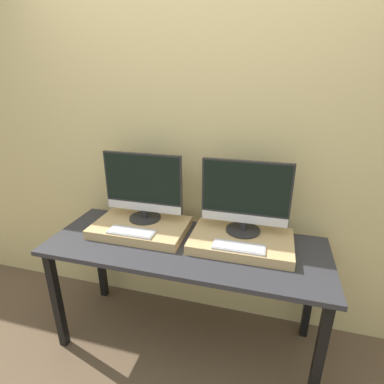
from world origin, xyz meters
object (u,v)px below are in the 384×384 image
Objects in this scene: monitor_right at (245,196)px; keyboard_left at (131,232)px; monitor_left at (143,186)px; keyboard_right at (239,247)px.

keyboard_left is at bearing -162.66° from monitor_right.
keyboard_left is (-0.00, -0.21, -0.23)m from monitor_left.
monitor_left is 0.74m from keyboard_right.
monitor_left is 0.68m from monitor_right.
monitor_left is 1.00× the size of monitor_right.
keyboard_right is at bearing -17.34° from monitor_left.
keyboard_right is at bearing 0.00° from keyboard_left.
keyboard_left is 1.00× the size of keyboard_right.
keyboard_right is (0.00, -0.21, -0.23)m from monitor_right.
monitor_left is at bearing 180.00° from monitor_right.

